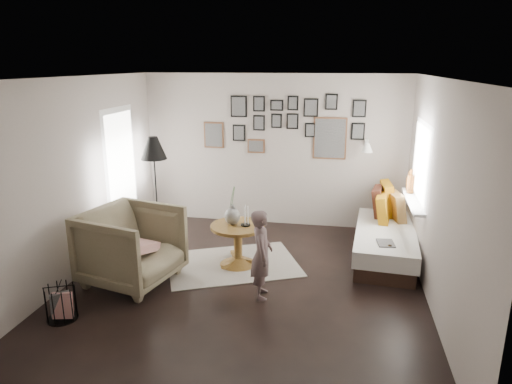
% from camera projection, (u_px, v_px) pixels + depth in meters
% --- Properties ---
extents(ground, '(4.80, 4.80, 0.00)m').
position_uv_depth(ground, '(245.00, 283.00, 5.92)').
color(ground, black).
rests_on(ground, ground).
extents(wall_back, '(4.50, 0.00, 4.50)m').
position_uv_depth(wall_back, '(273.00, 151.00, 7.84)').
color(wall_back, '#9F948B').
rests_on(wall_back, ground).
extents(wall_front, '(4.50, 0.00, 4.50)m').
position_uv_depth(wall_front, '(176.00, 273.00, 3.30)').
color(wall_front, '#9F948B').
rests_on(wall_front, ground).
extents(wall_left, '(0.00, 4.80, 4.80)m').
position_uv_depth(wall_left, '(77.00, 179.00, 5.97)').
color(wall_left, '#9F948B').
rests_on(wall_left, ground).
extents(wall_right, '(0.00, 4.80, 4.80)m').
position_uv_depth(wall_right, '(438.00, 197.00, 5.17)').
color(wall_right, '#9F948B').
rests_on(wall_right, ground).
extents(ceiling, '(4.80, 4.80, 0.00)m').
position_uv_depth(ceiling, '(244.00, 78.00, 5.21)').
color(ceiling, white).
rests_on(ceiling, wall_back).
extents(door_left, '(0.00, 2.14, 2.14)m').
position_uv_depth(door_left, '(122.00, 176.00, 7.17)').
color(door_left, white).
rests_on(door_left, wall_left).
extents(window_right, '(0.15, 1.32, 1.30)m').
position_uv_depth(window_right, '(412.00, 195.00, 6.55)').
color(window_right, white).
rests_on(window_right, wall_right).
extents(gallery_wall, '(2.74, 0.03, 1.08)m').
position_uv_depth(gallery_wall, '(290.00, 126.00, 7.65)').
color(gallery_wall, brown).
rests_on(gallery_wall, wall_back).
extents(wall_sconce, '(0.18, 0.36, 0.16)m').
position_uv_depth(wall_sconce, '(367.00, 147.00, 7.27)').
color(wall_sconce, white).
rests_on(wall_sconce, wall_back).
extents(rug, '(2.15, 1.88, 0.01)m').
position_uv_depth(rug, '(233.00, 264.00, 6.48)').
color(rug, silver).
rests_on(rug, ground).
extents(pedestal_table, '(0.76, 0.76, 0.60)m').
position_uv_depth(pedestal_table, '(238.00, 246.00, 6.40)').
color(pedestal_table, brown).
rests_on(pedestal_table, ground).
extents(vase, '(0.22, 0.22, 0.54)m').
position_uv_depth(vase, '(232.00, 213.00, 6.30)').
color(vase, black).
rests_on(vase, pedestal_table).
extents(candles, '(0.13, 0.13, 0.28)m').
position_uv_depth(candles, '(245.00, 216.00, 6.26)').
color(candles, black).
rests_on(candles, pedestal_table).
extents(daybed, '(0.99, 2.03, 0.95)m').
position_uv_depth(daybed, '(385.00, 237.00, 6.72)').
color(daybed, black).
rests_on(daybed, ground).
extents(magazine_on_daybed, '(0.24, 0.31, 0.02)m').
position_uv_depth(magazine_on_daybed, '(386.00, 243.00, 6.08)').
color(magazine_on_daybed, black).
rests_on(magazine_on_daybed, daybed).
extents(armchair, '(1.31, 1.28, 0.99)m').
position_uv_depth(armchair, '(132.00, 246.00, 5.85)').
color(armchair, '#6E644A').
rests_on(armchair, ground).
extents(armchair_cushion, '(0.56, 0.56, 0.20)m').
position_uv_depth(armchair_cushion, '(136.00, 246.00, 5.90)').
color(armchair_cushion, beige).
rests_on(armchair_cushion, armchair).
extents(floor_lamp, '(0.40, 0.40, 1.70)m').
position_uv_depth(floor_lamp, '(154.00, 152.00, 6.86)').
color(floor_lamp, black).
rests_on(floor_lamp, ground).
extents(magazine_basket, '(0.42, 0.42, 0.40)m').
position_uv_depth(magazine_basket, '(61.00, 303.00, 5.05)').
color(magazine_basket, black).
rests_on(magazine_basket, ground).
extents(demijohn_large, '(0.31, 0.31, 0.46)m').
position_uv_depth(demijohn_large, '(388.00, 265.00, 6.04)').
color(demijohn_large, black).
rests_on(demijohn_large, ground).
extents(demijohn_small, '(0.27, 0.27, 0.42)m').
position_uv_depth(demijohn_small, '(402.00, 271.00, 5.91)').
color(demijohn_small, black).
rests_on(demijohn_small, ground).
extents(child, '(0.34, 0.45, 1.11)m').
position_uv_depth(child, '(262.00, 254.00, 5.46)').
color(child, brown).
rests_on(child, ground).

